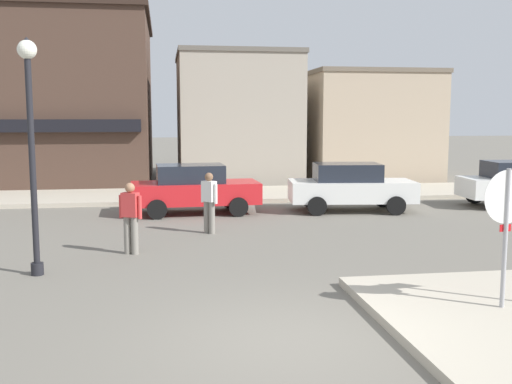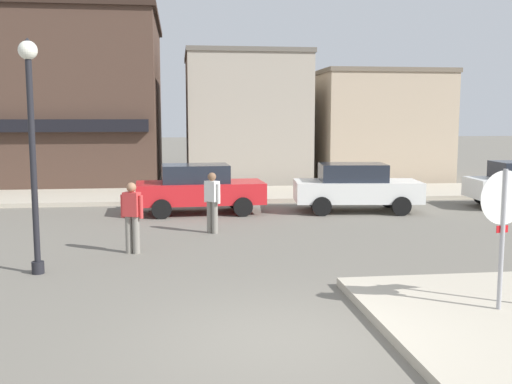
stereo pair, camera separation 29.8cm
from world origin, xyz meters
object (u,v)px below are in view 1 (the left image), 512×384
lamp_post (30,122)px  pedestrian_crossing_near (209,201)px  stop_sign (506,220)px  pedestrian_crossing_far (131,216)px  parked_car_nearest (194,188)px  parked_car_second (350,186)px

lamp_post → pedestrian_crossing_near: size_ratio=2.82×
stop_sign → pedestrian_crossing_far: stop_sign is taller
stop_sign → pedestrian_crossing_near: stop_sign is taller
stop_sign → pedestrian_crossing_near: size_ratio=1.43×
lamp_post → pedestrian_crossing_near: (3.64, 3.68, -2.09)m
stop_sign → parked_car_nearest: size_ratio=0.56×
stop_sign → pedestrian_crossing_near: (-3.96, 7.31, -0.65)m
lamp_post → pedestrian_crossing_near: lamp_post is taller
stop_sign → pedestrian_crossing_far: 7.86m
pedestrian_crossing_near → pedestrian_crossing_far: same height
lamp_post → stop_sign: bearing=-25.5°
parked_car_second → lamp_post: bearing=-141.6°
parked_car_second → pedestrian_crossing_far: bearing=-142.6°
lamp_post → pedestrian_crossing_near: bearing=45.3°
parked_car_second → stop_sign: bearing=-94.7°
lamp_post → pedestrian_crossing_far: bearing=42.0°
parked_car_nearest → pedestrian_crossing_near: 3.30m
stop_sign → parked_car_nearest: 11.43m
parked_car_nearest → stop_sign: bearing=-68.4°
parked_car_nearest → parked_car_second: 5.05m
lamp_post → pedestrian_crossing_far: size_ratio=2.82×
pedestrian_crossing_far → stop_sign: bearing=-41.4°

